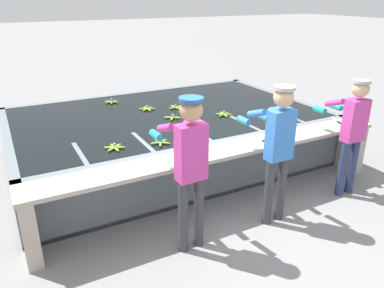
{
  "coord_description": "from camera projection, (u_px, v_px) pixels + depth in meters",
  "views": [
    {
      "loc": [
        -2.46,
        -3.5,
        2.7
      ],
      "look_at": [
        0.0,
        1.13,
        0.59
      ],
      "focal_mm": 35.0,
      "sensor_mm": 36.0,
      "label": 1
    }
  ],
  "objects": [
    {
      "name": "work_ledge",
      "position": [
        224.0,
        165.0,
        4.9
      ],
      "size": [
        5.05,
        0.45,
        0.84
      ],
      "color": "#A8A393",
      "rests_on": "ground"
    },
    {
      "name": "banana_bunch_floating_0",
      "position": [
        147.0,
        109.0,
        6.46
      ],
      "size": [
        0.27,
        0.28,
        0.08
      ],
      "color": "#8CB738",
      "rests_on": "wash_tank"
    },
    {
      "name": "banana_bunch_floating_5",
      "position": [
        175.0,
        107.0,
        6.54
      ],
      "size": [
        0.28,
        0.28,
        0.08
      ],
      "color": "#93BC3D",
      "rests_on": "wash_tank"
    },
    {
      "name": "worker_1",
      "position": [
        278.0,
        142.0,
        4.42
      ],
      "size": [
        0.41,
        0.73,
        1.75
      ],
      "color": "#38383D",
      "rests_on": "ground"
    },
    {
      "name": "banana_bunch_floating_2",
      "position": [
        224.0,
        114.0,
        6.16
      ],
      "size": [
        0.27,
        0.28,
        0.08
      ],
      "color": "#75A333",
      "rests_on": "wash_tank"
    },
    {
      "name": "banana_bunch_floating_4",
      "position": [
        173.0,
        118.0,
        5.99
      ],
      "size": [
        0.25,
        0.25,
        0.08
      ],
      "color": "#8CB738",
      "rests_on": "wash_tank"
    },
    {
      "name": "banana_bunch_floating_6",
      "position": [
        115.0,
        147.0,
        4.83
      ],
      "size": [
        0.27,
        0.28,
        0.08
      ],
      "color": "#8CB738",
      "rests_on": "wash_tank"
    },
    {
      "name": "worker_2",
      "position": [
        352.0,
        127.0,
        5.1
      ],
      "size": [
        0.42,
        0.72,
        1.66
      ],
      "color": "navy",
      "rests_on": "ground"
    },
    {
      "name": "knife_1",
      "position": [
        270.0,
        140.0,
        5.1
      ],
      "size": [
        0.35,
        0.06,
        0.02
      ],
      "color": "silver",
      "rests_on": "work_ledge"
    },
    {
      "name": "banana_bunch_floating_3",
      "position": [
        161.0,
        142.0,
        4.99
      ],
      "size": [
        0.27,
        0.27,
        0.08
      ],
      "color": "#7FAD33",
      "rests_on": "wash_tank"
    },
    {
      "name": "knife_0",
      "position": [
        337.0,
        121.0,
        5.84
      ],
      "size": [
        0.17,
        0.33,
        0.02
      ],
      "color": "silver",
      "rests_on": "work_ledge"
    },
    {
      "name": "banana_bunch_floating_1",
      "position": [
        112.0,
        102.0,
        6.87
      ],
      "size": [
        0.28,
        0.28,
        0.08
      ],
      "color": "#75A333",
      "rests_on": "wash_tank"
    },
    {
      "name": "worker_0",
      "position": [
        190.0,
        160.0,
        3.91
      ],
      "size": [
        0.42,
        0.73,
        1.76
      ],
      "color": "#38383D",
      "rests_on": "ground"
    },
    {
      "name": "wash_tank",
      "position": [
        167.0,
        136.0,
        6.47
      ],
      "size": [
        5.05,
        3.22,
        0.84
      ],
      "color": "slate",
      "rests_on": "ground"
    },
    {
      "name": "ground_plane",
      "position": [
        232.0,
        213.0,
        4.94
      ],
      "size": [
        80.0,
        80.0,
        0.0
      ],
      "primitive_type": "plane",
      "color": "gray",
      "rests_on": "ground"
    }
  ]
}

